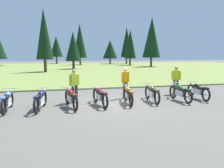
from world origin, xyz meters
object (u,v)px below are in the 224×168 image
Objects in this scene: motorcycle_black at (198,91)px; rider_checking_bike at (125,81)px; motorcycle_orange at (128,95)px; motorcycle_navy at (41,100)px; motorcycle_red at (71,98)px; motorcycle_maroon at (100,96)px; motorcycle_olive at (152,93)px; motorcycle_sky_blue at (8,100)px; rider_near_row_end at (74,84)px; rider_with_back_turned at (176,78)px; motorcycle_british_green at (180,92)px.

rider_checking_bike is at bearing 164.43° from motorcycle_black.
motorcycle_orange is at bearing -176.61° from motorcycle_black.
motorcycle_red is (1.30, 0.11, 0.00)m from motorcycle_navy.
motorcycle_maroon is 2.71m from motorcycle_olive.
motorcycle_sky_blue is 1.00× the size of motorcycle_black.
motorcycle_orange is 1.31m from motorcycle_olive.
motorcycle_sky_blue is at bearing -178.56° from motorcycle_maroon.
rider_near_row_end is 6.14m from rider_with_back_turned.
motorcycle_black is (5.40, 0.29, 0.00)m from motorcycle_maroon.
motorcycle_olive is at bearing -8.93° from rider_near_row_end.
motorcycle_navy is 4.58m from rider_checking_bike.
motorcycle_orange is at bearing -100.06° from rider_checking_bike.
motorcycle_orange is 2.69m from rider_near_row_end.
motorcycle_red is at bearing -175.05° from motorcycle_maroon.
motorcycle_sky_blue and motorcycle_red have the same top height.
motorcycle_red is 1.07m from rider_near_row_end.
motorcycle_olive is 1.26× the size of rider_near_row_end.
motorcycle_maroon is (3.99, 0.10, 0.00)m from motorcycle_sky_blue.
motorcycle_orange is at bearing 1.59° from motorcycle_sky_blue.
motorcycle_maroon is at bearing 1.44° from motorcycle_sky_blue.
motorcycle_red is at bearing -178.32° from motorcycle_british_green.
motorcycle_orange is 1.00× the size of motorcycle_olive.
motorcycle_navy is 1.25× the size of rider_near_row_end.
motorcycle_sky_blue is at bearing -177.48° from motorcycle_olive.
motorcycle_black is (8.04, 0.51, 0.00)m from motorcycle_navy.
motorcycle_sky_blue is 9.15m from rider_with_back_turned.
motorcycle_red and motorcycle_british_green have the same top height.
motorcycle_red is at bearing -162.93° from rider_with_back_turned.
motorcycle_maroon and motorcycle_orange have the same top height.
motorcycle_navy is 8.06m from motorcycle_black.
motorcycle_navy and motorcycle_orange have the same top height.
rider_with_back_turned reaches higher than motorcycle_british_green.
motorcycle_maroon and motorcycle_british_green have the same top height.
rider_near_row_end is 1.00× the size of rider_with_back_turned.
rider_near_row_end is at bearing -170.49° from rider_with_back_turned.
motorcycle_sky_blue is 1.01× the size of motorcycle_red.
rider_near_row_end is at bearing 33.89° from motorcycle_navy.
rider_checking_bike is at bearing 11.05° from rider_near_row_end.
rider_checking_bike reaches higher than motorcycle_red.
motorcycle_red is at bearing -103.41° from rider_near_row_end.
rider_near_row_end is (-2.53, 0.75, 0.51)m from motorcycle_orange.
motorcycle_red is 0.99× the size of motorcycle_orange.
motorcycle_british_green is at bearing -112.60° from rider_with_back_turned.
rider_near_row_end is at bearing 76.59° from motorcycle_red.
rider_near_row_end is at bearing 17.36° from motorcycle_sky_blue.
motorcycle_british_green is at bearing 1.68° from motorcycle_red.
rider_with_back_turned is at bearing 20.16° from motorcycle_maroon.
motorcycle_british_green is (6.84, 0.27, 0.00)m from motorcycle_navy.
motorcycle_maroon is 1.47m from rider_near_row_end.
rider_checking_bike is 1.00× the size of rider_near_row_end.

